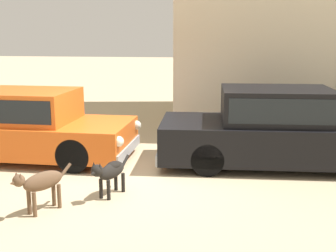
% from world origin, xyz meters
% --- Properties ---
extents(ground_plane, '(80.00, 80.00, 0.00)m').
position_xyz_m(ground_plane, '(0.00, 0.00, 0.00)').
color(ground_plane, tan).
extents(parked_sedan_nearest, '(4.38, 1.91, 1.42)m').
position_xyz_m(parked_sedan_nearest, '(-2.29, 0.85, 0.70)').
color(parked_sedan_nearest, '#D15619').
rests_on(parked_sedan_nearest, ground_plane).
extents(parked_sedan_second, '(4.78, 2.06, 1.52)m').
position_xyz_m(parked_sedan_second, '(2.77, 1.05, 0.75)').
color(parked_sedan_second, black).
rests_on(parked_sedan_second, ground_plane).
extents(stray_dog_spotted, '(0.61, 0.91, 0.69)m').
position_xyz_m(stray_dog_spotted, '(-0.86, -1.85, 0.45)').
color(stray_dog_spotted, brown).
rests_on(stray_dog_spotted, ground_plane).
extents(stray_dog_tan, '(0.43, 0.98, 0.65)m').
position_xyz_m(stray_dog_tan, '(-0.03, -1.08, 0.42)').
color(stray_dog_tan, black).
rests_on(stray_dog_tan, ground_plane).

